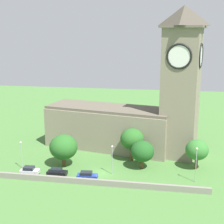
# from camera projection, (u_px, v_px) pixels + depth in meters

# --- Properties ---
(ground_plane) EXTENTS (200.00, 200.00, 0.00)m
(ground_plane) POSITION_uv_depth(u_px,v_px,m) (113.00, 151.00, 87.74)
(ground_plane) COLOR #477538
(church) EXTENTS (41.94, 18.69, 36.87)m
(church) POSITION_uv_depth(u_px,v_px,m) (135.00, 111.00, 86.19)
(church) COLOR gray
(church) RESTS_ON ground
(quay_barrier) EXTENTS (46.14, 0.70, 1.26)m
(quay_barrier) POSITION_uv_depth(u_px,v_px,m) (96.00, 182.00, 67.76)
(quay_barrier) COLOR gray
(quay_barrier) RESTS_ON ground
(car_white) EXTENTS (4.13, 2.43, 1.89)m
(car_white) POSITION_uv_depth(u_px,v_px,m) (30.00, 171.00, 72.63)
(car_white) COLOR silver
(car_white) RESTS_ON ground
(car_black) EXTENTS (4.37, 2.23, 1.64)m
(car_black) POSITION_uv_depth(u_px,v_px,m) (57.00, 172.00, 72.22)
(car_black) COLOR black
(car_black) RESTS_ON ground
(car_blue) EXTENTS (4.58, 2.45, 1.80)m
(car_blue) POSITION_uv_depth(u_px,v_px,m) (87.00, 176.00, 70.20)
(car_blue) COLOR #233D9E
(car_blue) RESTS_ON ground
(streetlamp_west_end) EXTENTS (0.44, 0.44, 6.50)m
(streetlamp_west_end) POSITION_uv_depth(u_px,v_px,m) (21.00, 150.00, 75.29)
(streetlamp_west_end) COLOR #9EA0A5
(streetlamp_west_end) RESTS_ON ground
(streetlamp_west_mid) EXTENTS (0.44, 0.44, 6.70)m
(streetlamp_west_mid) POSITION_uv_depth(u_px,v_px,m) (112.00, 155.00, 72.07)
(streetlamp_west_mid) COLOR #9EA0A5
(streetlamp_west_mid) RESTS_ON ground
(streetlamp_central) EXTENTS (0.44, 0.44, 7.61)m
(streetlamp_central) POSITION_uv_depth(u_px,v_px,m) (196.00, 160.00, 68.15)
(streetlamp_central) COLOR #9EA0A5
(streetlamp_central) RESTS_ON ground
(tree_churchyard) EXTENTS (5.21, 5.21, 6.95)m
(tree_churchyard) POSITION_uv_depth(u_px,v_px,m) (197.00, 150.00, 75.07)
(tree_churchyard) COLOR brown
(tree_churchyard) RESTS_ON ground
(tree_riverside_west) EXTENTS (5.74, 5.74, 8.12)m
(tree_riverside_west) POSITION_uv_depth(u_px,v_px,m) (132.00, 139.00, 79.87)
(tree_riverside_west) COLOR brown
(tree_riverside_west) RESTS_ON ground
(tree_riverside_east) EXTENTS (6.54, 6.54, 7.61)m
(tree_riverside_east) POSITION_uv_depth(u_px,v_px,m) (64.00, 147.00, 76.71)
(tree_riverside_east) COLOR brown
(tree_riverside_east) RESTS_ON ground
(tree_by_tower) EXTENTS (5.42, 5.42, 6.60)m
(tree_by_tower) POSITION_uv_depth(u_px,v_px,m) (142.00, 151.00, 75.38)
(tree_by_tower) COLOR brown
(tree_by_tower) RESTS_ON ground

